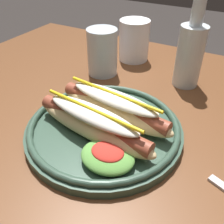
# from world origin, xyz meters

# --- Properties ---
(dining_table) EXTENTS (1.18, 0.84, 0.74)m
(dining_table) POSITION_xyz_m (0.00, 0.00, 0.63)
(dining_table) COLOR brown
(dining_table) RESTS_ON ground_plane
(hot_dog_plate) EXTENTS (0.28, 0.28, 0.08)m
(hot_dog_plate) POSITION_xyz_m (-0.06, -0.06, 0.77)
(hot_dog_plate) COLOR #334C3D
(hot_dog_plate) RESTS_ON dining_table
(water_cup) EXTENTS (0.08, 0.08, 0.11)m
(water_cup) POSITION_xyz_m (-0.18, 0.15, 0.80)
(water_cup) COLOR silver
(water_cup) RESTS_ON dining_table
(extra_cup) EXTENTS (0.08, 0.08, 0.11)m
(extra_cup) POSITION_xyz_m (-0.15, 0.27, 0.80)
(extra_cup) COLOR white
(extra_cup) RESTS_ON dining_table
(glass_bottle) EXTENTS (0.06, 0.06, 0.22)m
(glass_bottle) POSITION_xyz_m (0.02, 0.20, 0.82)
(glass_bottle) COLOR silver
(glass_bottle) RESTS_ON dining_table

